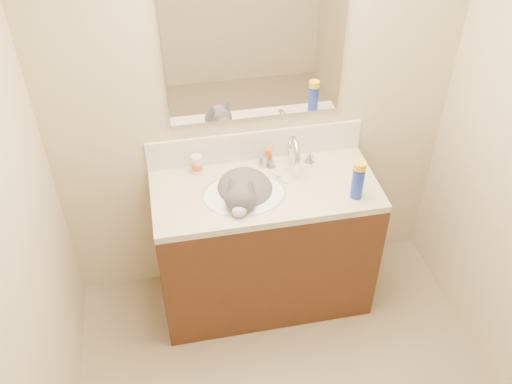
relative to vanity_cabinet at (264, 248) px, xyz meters
name	(u,v)px	position (x,y,z in m)	size (l,w,h in m)	color
room_shell	(329,225)	(0.00, -0.97, 1.08)	(2.24, 2.54, 2.52)	#C8B894
vanity_cabinet	(264,248)	(0.00, 0.00, 0.00)	(1.20, 0.55, 0.82)	#432312
counter_slab	(265,190)	(0.00, 0.00, 0.43)	(1.20, 0.55, 0.04)	beige
basin	(244,204)	(-0.12, -0.03, 0.38)	(0.45, 0.36, 0.14)	white
faucet	(293,155)	(0.18, 0.14, 0.54)	(0.28, 0.20, 0.21)	silver
cat	(245,195)	(-0.11, -0.01, 0.43)	(0.40, 0.47, 0.34)	#4A474A
backsplash	(256,145)	(0.00, 0.26, 0.54)	(1.20, 0.02, 0.18)	silver
mirror	(256,46)	(0.00, 0.26, 1.13)	(0.90, 0.02, 0.80)	white
pill_bottle	(197,164)	(-0.33, 0.20, 0.50)	(0.06, 0.06, 0.11)	silver
pill_label	(197,166)	(-0.33, 0.20, 0.49)	(0.06, 0.06, 0.04)	#F95129
silver_jar	(263,161)	(0.03, 0.19, 0.48)	(0.06, 0.06, 0.07)	#B7B7BC
amber_bottle	(268,157)	(0.06, 0.20, 0.50)	(0.04, 0.04, 0.10)	#C84917
toothbrush	(279,177)	(0.09, 0.07, 0.45)	(0.01, 0.13, 0.01)	silver
toothbrush_head	(279,177)	(0.09, 0.07, 0.46)	(0.01, 0.03, 0.01)	#6098CD
spray_can	(357,183)	(0.44, -0.16, 0.54)	(0.06, 0.06, 0.17)	#1A35BB
spray_cap	(360,166)	(0.44, -0.16, 0.65)	(0.06, 0.06, 0.04)	yellow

